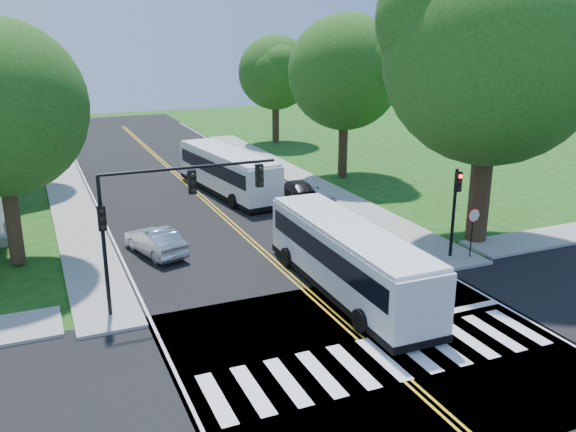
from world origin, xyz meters
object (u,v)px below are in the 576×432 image
suv (320,207)px  dark_sedan (297,189)px  bus_lead (348,258)px  bus_follow (227,171)px  signal_ne (455,201)px  hatchback (155,241)px  signal_nw (164,205)px

suv → dark_sedan: size_ratio=1.18×
bus_lead → bus_follow: size_ratio=0.98×
bus_follow → suv: (3.28, -7.78, -0.86)m
bus_follow → dark_sedan: 5.00m
bus_lead → bus_follow: (0.37, 17.86, 0.00)m
signal_ne → dark_sedan: 13.84m
suv → hatchback: bearing=32.0°
signal_ne → bus_follow: size_ratio=0.38×
hatchback → bus_lead: bearing=114.5°
signal_nw → signal_ne: signal_nw is taller
suv → bus_lead: bearing=89.8°
suv → dark_sedan: bearing=-77.7°
signal_nw → bus_follow: bearing=64.6°
signal_ne → hatchback: (-13.31, 6.39, -2.25)m
signal_nw → suv: signal_nw is taller
signal_ne → signal_nw: bearing=-180.0°
signal_ne → dark_sedan: signal_ne is taller
signal_ne → bus_follow: 17.62m
bus_lead → bus_follow: bus_follow is taller
hatchback → suv: size_ratio=0.84×
bus_follow → dark_sedan: bus_follow is taller
hatchback → suv: bearing=176.4°
bus_follow → suv: bus_follow is taller
bus_follow → hatchback: size_ratio=2.76×
bus_lead → signal_nw: bearing=-10.3°
suv → dark_sedan: 4.86m
bus_lead → dark_sedan: size_ratio=2.69×
bus_follow → suv: size_ratio=2.31×
bus_lead → dark_sedan: 15.53m
signal_nw → hatchback: 7.41m
signal_nw → signal_ne: bearing=0.0°
signal_nw → suv: (11.06, 8.64, -3.66)m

